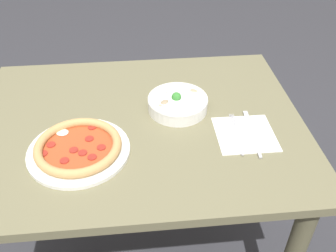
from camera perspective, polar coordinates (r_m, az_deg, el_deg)
name	(u,v)px	position (r m, az deg, el deg)	size (l,w,h in m)	color
dining_table	(139,150)	(1.29, -4.40, -3.61)	(1.06, 0.81, 0.75)	#706B4C
pizza	(77,148)	(1.11, -13.70, -3.28)	(0.30, 0.30, 0.04)	white
bowl	(176,103)	(1.24, 1.30, 3.57)	(0.20, 0.20, 0.07)	white
napkin	(244,134)	(1.17, 11.48, -1.21)	(0.18, 0.18, 0.00)	white
fork	(236,134)	(1.16, 10.26, -1.22)	(0.02, 0.19, 0.00)	silver
knife	(252,135)	(1.17, 12.64, -1.31)	(0.03, 0.22, 0.01)	silver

